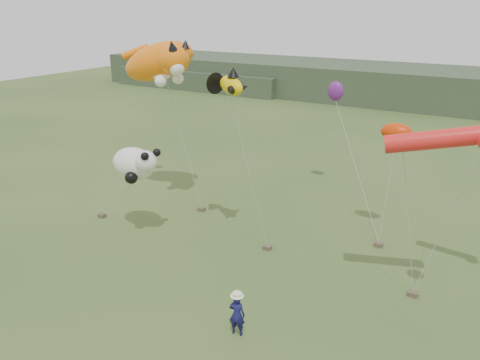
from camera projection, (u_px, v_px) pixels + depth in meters
name	position (u px, v px, depth m)	size (l,w,h in m)	color
ground	(227.00, 308.00, 17.66)	(120.00, 120.00, 0.00)	#385123
headland	(408.00, 86.00, 54.51)	(90.00, 13.00, 4.00)	#2D3D28
festival_attendant	(237.00, 315.00, 16.02)	(0.57, 0.38, 1.57)	#15144D
sandbag_anchors	(261.00, 238.00, 22.75)	(16.39, 4.63, 0.19)	brown
cat_kite	(162.00, 62.00, 24.67)	(5.53, 3.12, 3.05)	orange
fish_kite	(224.00, 84.00, 20.18)	(2.61, 1.70, 1.27)	yellow
panda_kite	(136.00, 164.00, 22.12)	(2.70, 1.74, 1.68)	white
misc_kites	(369.00, 113.00, 23.73)	(5.86, 5.46, 1.77)	red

